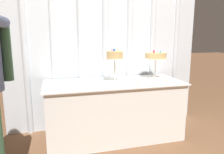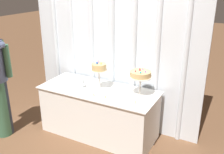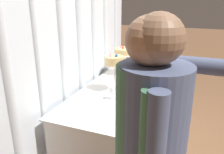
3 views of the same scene
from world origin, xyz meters
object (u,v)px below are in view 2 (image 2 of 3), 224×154
Objects in this scene: tealight_far_left at (93,95)px; cake_table at (99,112)px; wine_glass at (82,82)px; tealight_near_left at (105,97)px; tealight_near_right at (135,103)px; cake_display_nearright at (141,75)px; cake_display_nearleft at (99,68)px.

cake_table is at bearing 101.71° from tealight_far_left.
wine_glass is (-0.24, -0.07, 0.46)m from cake_table.
tealight_far_left is (0.04, -0.21, 0.38)m from cake_table.
tealight_near_right is at bearing 5.05° from tealight_near_left.
tealight_near_right is (0.04, -0.25, -0.28)m from cake_display_nearright.
cake_display_nearleft is 0.38m from tealight_far_left.
tealight_near_right is at bearing -80.11° from cake_display_nearright.
tealight_far_left is at bearing -81.21° from cake_display_nearleft.
tealight_far_left reaches higher than cake_table.
tealight_near_left is (-0.37, -0.29, -0.29)m from cake_display_nearright.
cake_table is 43.39× the size of tealight_near_right.
cake_table is at bearing 165.37° from tealight_near_right.
tealight_far_left is at bearing -78.29° from cake_table.
cake_display_nearright is at bearing 28.05° from tealight_far_left.
cake_display_nearleft is at bearing 17.39° from wine_glass.
tealight_far_left is (0.03, -0.22, -0.31)m from cake_display_nearleft.
cake_display_nearleft is 0.73m from tealight_near_right.
cake_table is 0.90m from cake_display_nearright.
cake_display_nearleft is 3.30× the size of wine_glass.
wine_glass reaches higher than cake_table.
cake_table is 4.36× the size of cake_display_nearright.
tealight_far_left is 0.19m from tealight_near_left.
tealight_near_left is 1.00× the size of tealight_near_right.
cake_display_nearright reaches higher than tealight_far_left.
cake_table is 0.52m from wine_glass.
cake_display_nearleft reaches higher than cake_table.
tealight_near_left is 0.42m from tealight_near_right.
cake_display_nearright is 0.87m from wine_glass.
cake_table is 0.49m from tealight_near_left.
tealight_near_left reaches higher than tealight_far_left.
cake_display_nearleft reaches higher than tealight_near_left.
wine_glass is 3.29× the size of tealight_near_left.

